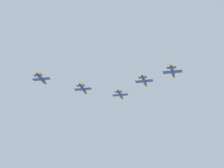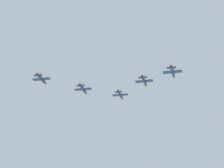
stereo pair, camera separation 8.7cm
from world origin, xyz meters
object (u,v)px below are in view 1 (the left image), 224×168
jet_right_wingman (144,81)px  jet_left_outer (42,79)px  jet_left_wingman (83,89)px  jet_right_outer (173,72)px  jet_lead (121,95)px

jet_right_wingman → jet_left_outer: size_ratio=1.02×
jet_left_wingman → jet_right_outer: 53.88m
jet_left_outer → jet_right_outer: size_ratio=0.99×
jet_lead → jet_right_outer: jet_lead is taller
jet_lead → jet_right_outer: size_ratio=0.96×
jet_lead → jet_left_outer: (-1.40, 51.53, -3.74)m
jet_right_outer → jet_left_wingman: bearing=69.0°
jet_left_outer → jet_right_outer: bearing=-89.0°
jet_lead → jet_left_wingman: size_ratio=0.98×
jet_left_outer → jet_right_outer: 66.81m
jet_lead → jet_right_wingman: (-25.54, 3.46, -1.11)m
jet_left_outer → jet_right_outer: (-49.69, -44.61, -2.21)m
jet_left_outer → jet_left_wingman: bearing=-39.4°
jet_right_wingman → jet_lead: bearing=41.3°
jet_lead → jet_right_wingman: bearing=-138.8°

